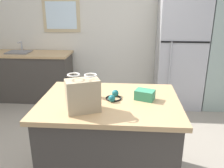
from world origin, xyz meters
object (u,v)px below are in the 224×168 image
shopping_bag (83,95)px  ear_defenders (114,97)px  kitchen_island (110,141)px  refrigerator (180,52)px  tall_cabinet (222,45)px  small_box (145,95)px  bottle (93,88)px

shopping_bag → ear_defenders: bearing=50.1°
kitchen_island → shopping_bag: shopping_bag is taller
kitchen_island → shopping_bag: size_ratio=4.04×
refrigerator → tall_cabinet: 0.68m
tall_cabinet → shopping_bag: (-1.88, -2.29, -0.05)m
shopping_bag → small_box: (0.52, 0.29, -0.09)m
tall_cabinet → kitchen_island: bearing=-129.7°
tall_cabinet → bottle: size_ratio=11.04×
tall_cabinet → shopping_bag: tall_cabinet is taller
shopping_bag → ear_defenders: (0.23, 0.28, -0.12)m
refrigerator → small_box: 2.12m
small_box → ear_defenders: (-0.29, -0.01, -0.02)m
tall_cabinet → shopping_bag: bearing=-129.4°
bottle → shopping_bag: bearing=-95.2°
kitchen_island → ear_defenders: bearing=32.8°
refrigerator → shopping_bag: refrigerator is taller
shopping_bag → small_box: 0.60m
refrigerator → ear_defenders: size_ratio=9.49×
shopping_bag → bottle: bearing=84.8°
tall_cabinet → small_box: bearing=-124.3°
refrigerator → tall_cabinet: (0.67, 0.00, 0.14)m
bottle → ear_defenders: bottle is taller
tall_cabinet → bottle: (-1.85, -1.97, -0.10)m
small_box → ear_defenders: 0.29m
kitchen_island → shopping_bag: (-0.19, -0.25, 0.58)m
refrigerator → shopping_bag: (-1.21, -2.29, 0.09)m
kitchen_island → small_box: 0.59m
kitchen_island → ear_defenders: size_ratio=6.45×
kitchen_island → small_box: bearing=6.0°
tall_cabinet → ear_defenders: (-1.65, -2.01, -0.16)m
kitchen_island → bottle: bearing=157.7°
kitchen_island → refrigerator: bearing=63.4°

